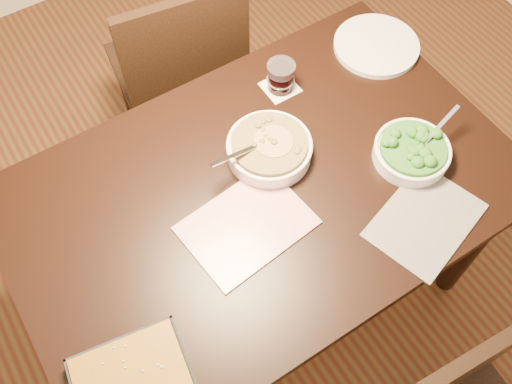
{
  "coord_description": "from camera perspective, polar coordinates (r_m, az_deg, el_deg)",
  "views": [
    {
      "loc": [
        -0.46,
        -0.68,
        2.1
      ],
      "look_at": [
        -0.04,
        -0.02,
        0.8
      ],
      "focal_mm": 40.0,
      "sensor_mm": 36.0,
      "label": 1
    }
  ],
  "objects": [
    {
      "name": "table",
      "position": [
        1.66,
        0.69,
        -1.31
      ],
      "size": [
        1.4,
        0.9,
        0.75
      ],
      "color": "black",
      "rests_on": "ground"
    },
    {
      "name": "ground",
      "position": [
        2.25,
        0.52,
        -9.53
      ],
      "size": [
        4.0,
        4.0,
        0.0
      ],
      "primitive_type": "plane",
      "color": "#451F13",
      "rests_on": "ground"
    },
    {
      "name": "wine_tumbler",
      "position": [
        1.76,
        2.49,
        11.52
      ],
      "size": [
        0.09,
        0.09,
        0.1
      ],
      "color": "black",
      "rests_on": "coaster"
    },
    {
      "name": "baking_dish",
      "position": [
        1.39,
        -12.28,
        -17.68
      ],
      "size": [
        0.29,
        0.23,
        0.05
      ],
      "rotation": [
        0.0,
        0.0,
        -0.16
      ],
      "color": "silver",
      "rests_on": "table"
    },
    {
      "name": "broccoli_bowl",
      "position": [
        1.67,
        15.32,
        3.93
      ],
      "size": [
        0.25,
        0.22,
        0.09
      ],
      "color": "white",
      "rests_on": "table"
    },
    {
      "name": "chair_far",
      "position": [
        2.17,
        -7.51,
        11.96
      ],
      "size": [
        0.5,
        0.5,
        0.94
      ],
      "rotation": [
        0.0,
        0.0,
        3.0
      ],
      "color": "black",
      "rests_on": "ground"
    },
    {
      "name": "magazine_a",
      "position": [
        1.52,
        -0.92,
        -3.34
      ],
      "size": [
        0.35,
        0.27,
        0.01
      ],
      "primitive_type": "cube",
      "rotation": [
        0.0,
        0.0,
        0.11
      ],
      "color": "#BD364B",
      "rests_on": "table"
    },
    {
      "name": "magazine_b",
      "position": [
        1.59,
        16.55,
        -2.73
      ],
      "size": [
        0.35,
        0.29,
        0.01
      ],
      "primitive_type": "cube",
      "rotation": [
        0.0,
        0.0,
        0.29
      ],
      "color": "#292931",
      "rests_on": "table"
    },
    {
      "name": "coaster",
      "position": [
        1.79,
        2.43,
        10.42
      ],
      "size": [
        0.1,
        0.1,
        0.0
      ],
      "primitive_type": "cube",
      "color": "white",
      "rests_on": "table"
    },
    {
      "name": "dinner_plate",
      "position": [
        1.94,
        11.94,
        14.14
      ],
      "size": [
        0.28,
        0.28,
        0.02
      ],
      "primitive_type": "cylinder",
      "color": "silver",
      "rests_on": "table"
    },
    {
      "name": "stew_bowl",
      "position": [
        1.61,
        1.34,
        4.42
      ],
      "size": [
        0.27,
        0.24,
        0.09
      ],
      "color": "white",
      "rests_on": "table"
    }
  ]
}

